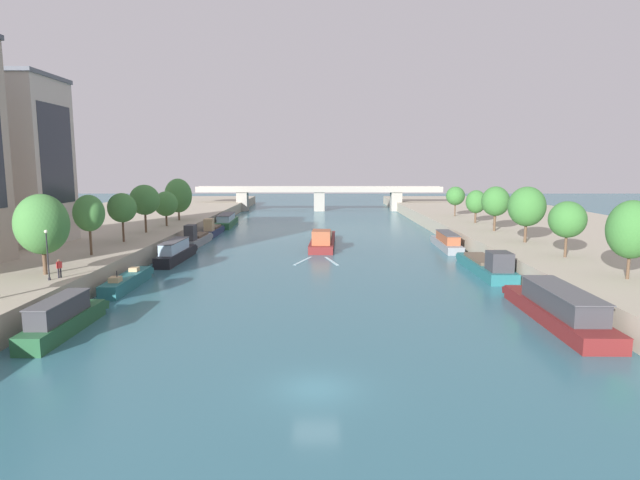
{
  "coord_description": "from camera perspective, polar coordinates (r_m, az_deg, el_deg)",
  "views": [
    {
      "loc": [
        0.21,
        -26.58,
        11.89
      ],
      "look_at": [
        0.0,
        36.01,
        2.98
      ],
      "focal_mm": 29.27,
      "sensor_mm": 36.0,
      "label": 1
    }
  ],
  "objects": [
    {
      "name": "moored_boat_left_upstream",
      "position": [
        41.82,
        -26.09,
        -7.66
      ],
      "size": [
        2.05,
        10.75,
        2.7
      ],
      "color": "#235633",
      "rests_on": "ground"
    },
    {
      "name": "person_on_quay",
      "position": [
        50.16,
        -26.42,
        -2.66
      ],
      "size": [
        0.34,
        0.47,
        1.62
      ],
      "color": "#2D2D38",
      "rests_on": "quay_left"
    },
    {
      "name": "ground_plane",
      "position": [
        29.12,
        -0.24,
        -16.0
      ],
      "size": [
        400.0,
        400.0,
        0.0
      ],
      "primitive_type": "plane",
      "color": "#336675"
    },
    {
      "name": "quay_left",
      "position": [
        90.92,
        -24.99,
        0.57
      ],
      "size": [
        36.0,
        170.0,
        2.33
      ],
      "primitive_type": "cube",
      "color": "#A89E89",
      "rests_on": "ground"
    },
    {
      "name": "moored_boat_left_midway",
      "position": [
        80.78,
        -13.13,
        0.15
      ],
      "size": [
        2.24,
        11.7,
        3.46
      ],
      "color": "gray",
      "rests_on": "ground"
    },
    {
      "name": "wake_behind_barge",
      "position": [
        65.78,
        -0.12,
        -2.3
      ],
      "size": [
        5.59,
        6.02,
        0.03
      ],
      "color": "#A5D1DB",
      "rests_on": "ground"
    },
    {
      "name": "quay_right",
      "position": [
        90.74,
        25.13,
        0.55
      ],
      "size": [
        36.0,
        170.0,
        2.33
      ],
      "primitive_type": "cube",
      "color": "#A89E89",
      "rests_on": "ground"
    },
    {
      "name": "building_left_far_end",
      "position": [
        74.43,
        -30.61,
        7.49
      ],
      "size": [
        11.95,
        10.11,
        20.38
      ],
      "color": "#BCB2A8",
      "rests_on": "quay_left"
    },
    {
      "name": "tree_left_midway",
      "position": [
        95.75,
        -15.05,
        4.72
      ],
      "size": [
        4.75,
        4.75,
        7.36
      ],
      "color": "brown",
      "rests_on": "quay_left"
    },
    {
      "name": "tree_right_nearest",
      "position": [
        51.09,
        31.09,
        0.97
      ],
      "size": [
        3.95,
        3.95,
        6.73
      ],
      "color": "brown",
      "rests_on": "quay_right"
    },
    {
      "name": "tree_left_by_lamp",
      "position": [
        51.83,
        -27.94,
        1.54
      ],
      "size": [
        4.54,
        4.54,
        7.15
      ],
      "color": "brown",
      "rests_on": "quay_left"
    },
    {
      "name": "tree_right_far",
      "position": [
        81.18,
        18.83,
        4.02
      ],
      "size": [
        4.04,
        4.04,
        6.58
      ],
      "color": "brown",
      "rests_on": "quay_right"
    },
    {
      "name": "tree_left_end_of_row",
      "position": [
        70.28,
        -20.64,
        3.31
      ],
      "size": [
        3.56,
        3.56,
        6.19
      ],
      "color": "brown",
      "rests_on": "quay_left"
    },
    {
      "name": "tree_left_far",
      "position": [
        86.92,
        -16.31,
        3.82
      ],
      "size": [
        3.72,
        3.72,
        5.54
      ],
      "color": "brown",
      "rests_on": "quay_left"
    },
    {
      "name": "moored_boat_right_second",
      "position": [
        77.77,
        13.88,
        -0.18
      ],
      "size": [
        2.7,
        13.72,
        2.39
      ],
      "color": "gray",
      "rests_on": "ground"
    },
    {
      "name": "moored_boat_left_second",
      "position": [
        67.98,
        -15.29,
        -1.29
      ],
      "size": [
        2.43,
        12.43,
        2.71
      ],
      "color": "black",
      "rests_on": "ground"
    },
    {
      "name": "tree_right_by_lamp",
      "position": [
        60.37,
        25.62,
        2.02
      ],
      "size": [
        3.8,
        3.8,
        5.92
      ],
      "color": "brown",
      "rests_on": "quay_right"
    },
    {
      "name": "tree_right_end_of_row",
      "position": [
        103.13,
        14.78,
        4.68
      ],
      "size": [
        3.53,
        3.53,
        5.65
      ],
      "color": "brown",
      "rests_on": "quay_right"
    },
    {
      "name": "tree_right_third",
      "position": [
        70.26,
        21.86,
        3.41
      ],
      "size": [
        4.58,
        4.58,
        7.01
      ],
      "color": "brown",
      "rests_on": "quay_right"
    },
    {
      "name": "barge_midriver",
      "position": [
        77.83,
        0.49,
        -0.02
      ],
      "size": [
        4.18,
        18.69,
        3.02
      ],
      "color": "maroon",
      "rests_on": "ground"
    },
    {
      "name": "moored_boat_right_end",
      "position": [
        44.09,
        24.76,
        -6.74
      ],
      "size": [
        3.41,
        15.92,
        2.79
      ],
      "color": "maroon",
      "rests_on": "ground"
    },
    {
      "name": "moored_boat_left_far",
      "position": [
        105.91,
        -9.98,
        2.09
      ],
      "size": [
        3.52,
        15.9,
        2.44
      ],
      "color": "#235633",
      "rests_on": "ground"
    },
    {
      "name": "moored_boat_left_end",
      "position": [
        54.72,
        -20.11,
        -4.23
      ],
      "size": [
        1.78,
        10.93,
        2.37
      ],
      "color": "#23666B",
      "rests_on": "ground"
    },
    {
      "name": "tree_left_nearest",
      "position": [
        61.11,
        -23.76,
        2.7
      ],
      "size": [
        3.25,
        3.25,
        6.51
      ],
      "color": "brown",
      "rests_on": "quay_left"
    },
    {
      "name": "moored_boat_right_midway",
      "position": [
        60.94,
        17.95,
        -2.66
      ],
      "size": [
        3.19,
        14.82,
        3.12
      ],
      "color": "#23666B",
      "rests_on": "ground"
    },
    {
      "name": "bridge_far",
      "position": [
        139.17,
        0.1,
        4.93
      ],
      "size": [
        64.95,
        4.4,
        6.5
      ],
      "color": "#9E998E",
      "rests_on": "ground"
    },
    {
      "name": "tree_left_second",
      "position": [
        79.08,
        -18.44,
        4.18
      ],
      "size": [
        4.25,
        4.25,
        6.89
      ],
      "color": "brown",
      "rests_on": "quay_left"
    },
    {
      "name": "lamppost_left_bank",
      "position": [
        49.29,
        -27.46,
        -1.22
      ],
      "size": [
        0.28,
        0.28,
        4.27
      ],
      "color": "black",
      "rests_on": "quay_left"
    },
    {
      "name": "moored_boat_left_gap_after",
      "position": [
        92.24,
        -11.44,
        1.11
      ],
      "size": [
        2.07,
        10.41,
        3.14
      ],
      "color": "#1E284C",
      "rests_on": "ground"
    },
    {
      "name": "tree_right_midway",
      "position": [
        91.99,
        16.88,
        4.02
      ],
      "size": [
        3.4,
        3.4,
        5.51
      ],
      "color": "brown",
      "rests_on": "quay_right"
    }
  ]
}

